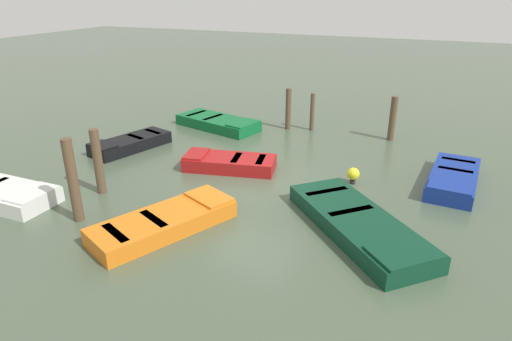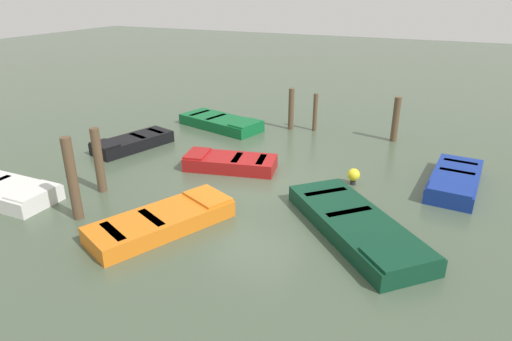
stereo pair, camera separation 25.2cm
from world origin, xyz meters
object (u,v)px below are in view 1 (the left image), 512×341
at_px(mooring_piling_mid_right, 288,109).
at_px(mooring_piling_far_right, 98,162).
at_px(rowboat_red, 229,163).
at_px(mooring_piling_center, 393,119).
at_px(mooring_piling_mid_left, 73,181).
at_px(mooring_piling_near_right, 312,112).
at_px(rowboat_orange, 165,221).
at_px(rowboat_dark_green, 359,224).
at_px(rowboat_black, 130,143).
at_px(rowboat_blue, 454,179).
at_px(rowboat_green, 218,123).
at_px(marker_buoy, 353,174).

height_order(mooring_piling_mid_right, mooring_piling_far_right, mooring_piling_far_right).
bearing_deg(mooring_piling_mid_right, rowboat_red, -93.16).
bearing_deg(mooring_piling_center, mooring_piling_mid_left, -123.40).
distance_m(mooring_piling_near_right, mooring_piling_far_right, 8.58).
distance_m(rowboat_orange, mooring_piling_far_right, 3.02).
distance_m(rowboat_dark_green, mooring_piling_mid_left, 6.73).
bearing_deg(mooring_piling_center, rowboat_black, -150.44).
xyz_separation_m(mooring_piling_mid_right, mooring_piling_center, (3.93, 0.21, 0.00)).
height_order(rowboat_red, rowboat_blue, same).
height_order(rowboat_orange, rowboat_red, same).
xyz_separation_m(rowboat_dark_green, rowboat_green, (-6.77, 5.93, 0.00)).
bearing_deg(rowboat_blue, mooring_piling_mid_left, -50.63).
distance_m(mooring_piling_near_right, mooring_piling_mid_right, 0.94).
bearing_deg(rowboat_green, mooring_piling_mid_right, 35.41).
bearing_deg(rowboat_orange, rowboat_green, 43.39).
xyz_separation_m(rowboat_red, mooring_piling_far_right, (-2.47, -2.88, 0.69)).
bearing_deg(rowboat_blue, rowboat_green, -100.00).
bearing_deg(rowboat_blue, mooring_piling_mid_right, -113.35).
height_order(rowboat_green, mooring_piling_far_right, mooring_piling_far_right).
bearing_deg(rowboat_dark_green, mooring_piling_near_right, 160.15).
relative_size(rowboat_green, rowboat_orange, 1.01).
height_order(mooring_piling_center, mooring_piling_far_right, mooring_piling_far_right).
height_order(rowboat_black, mooring_piling_center, mooring_piling_center).
bearing_deg(marker_buoy, mooring_piling_mid_right, 129.50).
bearing_deg(rowboat_red, mooring_piling_center, -143.16).
bearing_deg(mooring_piling_center, mooring_piling_near_right, 179.80).
bearing_deg(mooring_piling_far_right, rowboat_orange, -20.23).
xyz_separation_m(rowboat_orange, mooring_piling_mid_left, (-2.19, -0.44, 0.82)).
bearing_deg(mooring_piling_mid_left, rowboat_orange, 11.44).
height_order(rowboat_dark_green, rowboat_black, same).
xyz_separation_m(rowboat_green, marker_buoy, (6.07, -3.24, 0.07)).
bearing_deg(mooring_piling_near_right, rowboat_black, -137.91).
relative_size(rowboat_red, mooring_piling_mid_right, 1.82).
bearing_deg(mooring_piling_far_right, mooring_piling_near_right, 64.96).
height_order(rowboat_dark_green, mooring_piling_far_right, mooring_piling_far_right).
bearing_deg(rowboat_blue, mooring_piling_near_right, -119.05).
height_order(mooring_piling_mid_right, mooring_piling_center, mooring_piling_center).
relative_size(rowboat_red, rowboat_black, 0.99).
distance_m(rowboat_black, mooring_piling_mid_right, 6.13).
bearing_deg(mooring_piling_mid_left, mooring_piling_near_right, 71.65).
bearing_deg(rowboat_dark_green, rowboat_green, -175.73).
xyz_separation_m(rowboat_dark_green, mooring_piling_mid_right, (-4.18, 6.91, 0.59)).
bearing_deg(mooring_piling_far_right, rowboat_dark_green, 5.28).
xyz_separation_m(rowboat_black, mooring_piling_far_right, (1.49, -3.14, 0.69)).
bearing_deg(marker_buoy, mooring_piling_mid_left, -139.69).
bearing_deg(rowboat_green, rowboat_dark_green, -26.64).
bearing_deg(rowboat_red, marker_buoy, 174.16).
bearing_deg(rowboat_orange, mooring_piling_mid_right, 24.57).
relative_size(rowboat_green, rowboat_red, 1.23).
relative_size(rowboat_blue, mooring_piling_mid_left, 1.52).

